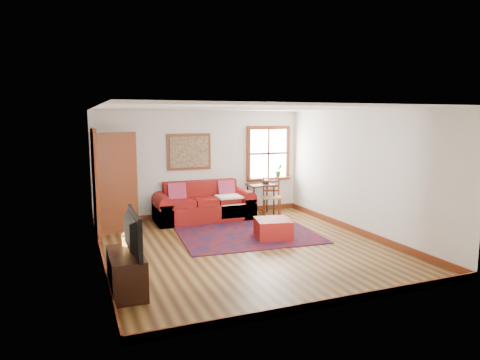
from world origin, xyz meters
name	(u,v)px	position (x,y,z in m)	size (l,w,h in m)	color
ground	(245,247)	(0.00, 0.00, 0.00)	(5.50, 5.50, 0.00)	#422811
room_envelope	(245,157)	(0.00, 0.02, 1.65)	(5.04, 5.54, 2.52)	silver
window	(270,159)	(1.78, 2.70, 1.31)	(1.18, 0.20, 1.38)	white
doorway	(109,182)	(-2.21, 1.78, 1.07)	(0.89, 1.08, 2.14)	black
framed_artwork	(189,152)	(-0.30, 2.71, 1.55)	(1.05, 0.07, 0.85)	maroon
persian_rug	(248,234)	(0.36, 0.74, 0.01)	(2.70, 2.16, 0.02)	#5C0F0D
red_leather_sofa	(204,207)	(-0.08, 2.31, 0.29)	(2.25, 0.93, 0.88)	maroon
red_ottoman	(273,229)	(0.72, 0.33, 0.19)	(0.66, 0.66, 0.38)	maroon
side_table	(261,189)	(1.36, 2.32, 0.62)	(0.62, 0.47, 0.75)	black
ladder_back_chair	(272,195)	(1.56, 2.12, 0.49)	(0.54, 0.53, 0.91)	tan
media_cabinet	(126,273)	(-2.26, -1.31, 0.27)	(0.44, 0.98, 0.54)	black
television	(127,233)	(-2.24, -1.36, 0.83)	(1.01, 0.13, 0.58)	black
candle_hurricane	(126,240)	(-2.21, -0.96, 0.62)	(0.12, 0.12, 0.18)	silver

